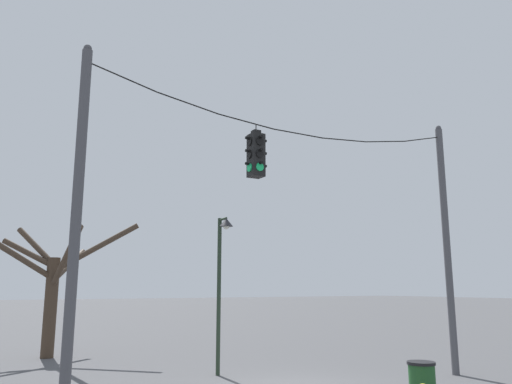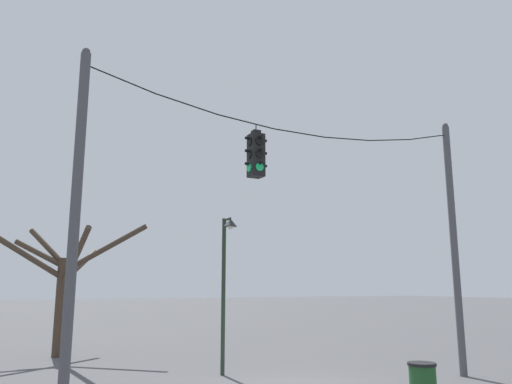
% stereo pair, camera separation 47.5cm
% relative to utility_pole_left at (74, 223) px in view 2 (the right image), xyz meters
% --- Properties ---
extents(utility_pole_left, '(0.21, 0.21, 7.47)m').
position_rel_utility_pole_left_xyz_m(utility_pole_left, '(0.00, 0.00, 0.00)').
color(utility_pole_left, '#4C4C51').
rests_on(utility_pole_left, ground_plane).
extents(utility_pole_right, '(0.21, 0.21, 7.47)m').
position_rel_utility_pole_left_xyz_m(utility_pole_right, '(10.69, 0.00, 0.00)').
color(utility_pole_right, '#4C4C51').
rests_on(utility_pole_right, ground_plane).
extents(span_wire, '(10.69, 0.03, 0.76)m').
position_rel_utility_pole_left_xyz_m(span_wire, '(5.34, 0.00, 2.89)').
color(span_wire, black).
extents(traffic_light_near_right_pole, '(0.58, 0.58, 1.32)m').
position_rel_utility_pole_left_xyz_m(traffic_light_near_right_pole, '(4.07, 0.00, 1.90)').
color(traffic_light_near_right_pole, black).
extents(street_lamp, '(0.40, 0.70, 4.52)m').
position_rel_utility_pole_left_xyz_m(street_lamp, '(4.72, 3.15, -0.60)').
color(street_lamp, '#233323').
rests_on(street_lamp, ground_plane).
extents(bare_tree, '(5.81, 4.73, 4.86)m').
position_rel_utility_pole_left_xyz_m(bare_tree, '(0.97, 9.49, -1.03)').
color(bare_tree, '#423326').
rests_on(bare_tree, ground_plane).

